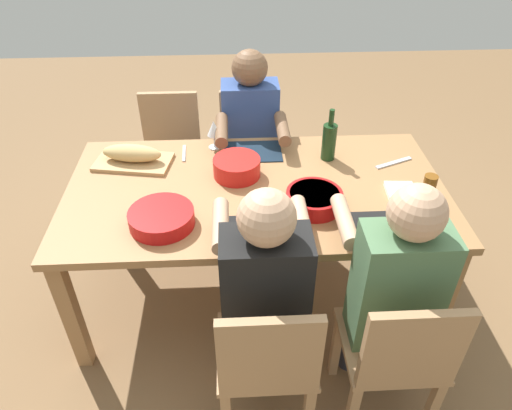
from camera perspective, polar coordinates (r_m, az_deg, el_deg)
The scene contains 23 objects.
ground_plane at distance 2.87m, azimuth -0.00°, elevation -10.05°, with size 8.00×8.00×0.00m, color brown.
dining_table at distance 2.43m, azimuth -0.00°, elevation 0.66°, with size 1.90×1.01×0.74m.
chair_near_right at distance 2.07m, azimuth 16.59°, elevation -16.84°, with size 0.40×0.40×0.85m.
diner_near_right at distance 2.02m, azimuth 16.19°, elevation -9.05°, with size 0.41×0.53×1.20m.
chair_far_center at distance 3.22m, azimuth -0.78°, elevation 6.84°, with size 0.40×0.40×0.85m.
diner_far_center at distance 2.95m, azimuth -0.67°, elevation 8.64°, with size 0.41×0.53×1.20m.
chair_far_left at distance 3.24m, azimuth -10.11°, elevation 6.49°, with size 0.40×0.40×0.85m.
chair_near_center at distance 1.98m, azimuth 1.33°, elevation -18.18°, with size 0.40×0.40×0.85m.
diner_near_center at distance 1.92m, azimuth 1.03°, elevation -10.02°, with size 0.41×0.53×1.20m.
serving_bowl_greens at distance 2.17m, azimuth -11.30°, elevation -1.43°, with size 0.30×0.30×0.07m.
serving_bowl_pasta at distance 2.44m, azimuth -2.33°, elevation 4.69°, with size 0.24×0.24×0.10m.
serving_bowl_fruit at distance 2.24m, azimuth 7.00°, elevation 0.77°, with size 0.27×0.27×0.08m.
cutting_board at distance 2.65m, azimuth -14.51°, elevation 5.04°, with size 0.40×0.22×0.02m, color tan.
bread_loaf at distance 2.62m, azimuth -14.70°, elevation 6.06°, with size 0.32×0.11×0.09m, color tan.
wine_bottle at distance 2.59m, azimuth 8.78°, elevation 7.64°, with size 0.08×0.08×0.29m.
beer_bottle at distance 2.27m, azimuth 19.80°, elevation 0.97°, with size 0.06×0.06×0.22m, color brown.
wine_glass at distance 2.67m, azimuth -5.09°, elevation 9.04°, with size 0.08×0.08×0.17m.
placemat_near_right at distance 2.19m, azimuth 14.27°, elevation -2.65°, with size 0.32×0.23×0.01m, color black.
placemat_far_center at distance 2.67m, azimuth -0.39°, elevation 6.45°, with size 0.32×0.23×0.01m, color #142333.
fork_far_left at distance 2.68m, azimuth -8.64°, elevation 6.17°, with size 0.02×0.17×0.01m, color silver.
placemat_near_center at distance 2.11m, azimuth 0.50°, elevation -3.21°, with size 0.32×0.23×0.01m, color black.
carving_knife at distance 2.67m, azimuth 16.21°, elevation 4.90°, with size 0.23×0.02×0.01m, color silver.
napkin_stack at distance 2.44m, azimuth 16.99°, elevation 1.62°, with size 0.14×0.14×0.02m, color white.
Camera 1 is at (-0.10, -1.95, 2.11)m, focal length 33.28 mm.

